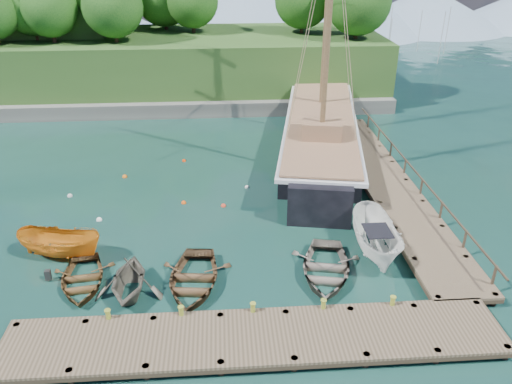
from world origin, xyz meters
TOP-DOWN VIEW (x-y plane):
  - ground at (0.00, 0.00)m, footprint 160.00×160.00m
  - dock_near at (2.00, -6.50)m, footprint 20.00×3.20m
  - dock_east at (11.50, 7.00)m, footprint 3.20×24.00m
  - bollard_0 at (-4.00, -5.10)m, footprint 0.26×0.26m
  - bollard_1 at (-1.00, -5.10)m, footprint 0.26×0.26m
  - bollard_2 at (2.00, -5.10)m, footprint 0.26×0.26m
  - bollard_3 at (5.00, -5.10)m, footprint 0.26×0.26m
  - bollard_4 at (8.00, -5.10)m, footprint 0.26×0.26m
  - rowboat_0 at (-5.89, -1.94)m, footprint 3.50×4.50m
  - rowboat_1 at (-3.53, -2.78)m, footprint 3.17×3.66m
  - rowboat_2 at (-0.66, -2.38)m, footprint 3.90×5.13m
  - rowboat_3 at (5.71, -2.02)m, footprint 4.43×5.50m
  - motorboat_orange at (-7.46, 0.48)m, footprint 4.84×2.84m
  - cabin_boat_white at (8.65, -0.41)m, footprint 2.38×5.63m
  - schooner at (8.27, 13.27)m, footprint 8.99×28.30m
  - mooring_buoy_0 at (-6.36, 4.12)m, footprint 0.34×0.34m
  - mooring_buoy_1 at (-1.57, 5.87)m, footprint 0.30×0.30m
  - mooring_buoy_2 at (0.87, 5.31)m, footprint 0.32×0.32m
  - mooring_buoy_3 at (2.44, 7.76)m, footprint 0.29×0.29m
  - mooring_buoy_4 at (-5.82, 9.93)m, footprint 0.35×0.35m
  - mooring_buoy_5 at (-1.93, 12.40)m, footprint 0.29×0.29m
  - mooring_buoy_6 at (-8.84, 7.31)m, footprint 0.33×0.33m
  - headland at (-12.88, 31.36)m, footprint 51.00×19.31m
  - distant_ridge at (4.30, 70.00)m, footprint 117.00×40.00m

SIDE VIEW (x-z plane):
  - ground at x=0.00m, z-range 0.00..0.00m
  - bollard_0 at x=-4.00m, z-range -0.23..0.23m
  - bollard_1 at x=-1.00m, z-range -0.23..0.23m
  - bollard_2 at x=2.00m, z-range -0.23..0.23m
  - bollard_3 at x=5.00m, z-range -0.23..0.23m
  - bollard_4 at x=8.00m, z-range -0.23..0.23m
  - rowboat_0 at x=-5.89m, z-range -0.43..0.43m
  - rowboat_1 at x=-3.53m, z-range -0.96..0.96m
  - rowboat_2 at x=-0.66m, z-range -0.50..0.50m
  - rowboat_3 at x=5.71m, z-range -0.51..0.51m
  - motorboat_orange at x=-7.46m, z-range -0.88..0.88m
  - cabin_boat_white at x=8.65m, z-range -1.07..1.07m
  - mooring_buoy_0 at x=-6.36m, z-range -0.17..0.17m
  - mooring_buoy_1 at x=-1.57m, z-range -0.15..0.15m
  - mooring_buoy_2 at x=0.87m, z-range -0.16..0.16m
  - mooring_buoy_3 at x=2.44m, z-range -0.14..0.14m
  - mooring_buoy_4 at x=-5.82m, z-range -0.18..0.18m
  - mooring_buoy_5 at x=-1.93m, z-range -0.14..0.14m
  - mooring_buoy_6 at x=-8.84m, z-range -0.16..0.16m
  - dock_near at x=2.00m, z-range -0.12..0.98m
  - dock_east at x=11.50m, z-range -0.12..0.98m
  - schooner at x=8.27m, z-range -9.35..11.69m
  - distant_ridge at x=4.30m, z-range -0.65..9.35m
  - headland at x=-12.88m, z-range -0.91..11.99m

